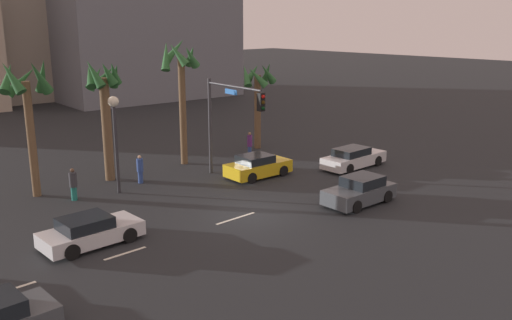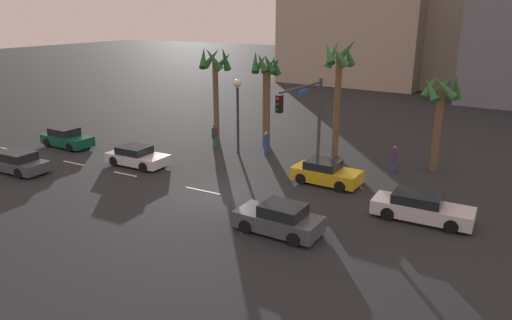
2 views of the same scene
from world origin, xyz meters
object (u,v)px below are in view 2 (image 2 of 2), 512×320
at_px(pedestrian_0, 214,136).
at_px(palm_tree_0, 338,72).
at_px(car_4, 326,173).
at_px(pedestrian_2, 266,142).
at_px(car_5, 15,162).
at_px(car_0, 421,208).
at_px(car_1, 137,156).
at_px(palm_tree_2, 440,101).
at_px(palm_tree_3, 266,80).
at_px(streetlamp, 238,101).
at_px(pedestrian_1, 394,158).
at_px(car_2, 279,219).
at_px(palm_tree_1, 216,71).
at_px(building_3, 356,39).
at_px(car_3, 67,138).
at_px(traffic_signal, 306,112).

bearing_deg(pedestrian_0, palm_tree_0, 14.89).
distance_m(car_4, pedestrian_2, 6.80).
distance_m(car_5, pedestrian_0, 13.18).
height_order(car_0, car_4, car_4).
bearing_deg(car_1, palm_tree_2, 25.36).
bearing_deg(palm_tree_3, pedestrian_0, -146.15).
bearing_deg(streetlamp, pedestrian_1, 6.36).
relative_size(car_4, palm_tree_2, 0.64).
distance_m(car_2, palm_tree_3, 14.99).
height_order(pedestrian_0, palm_tree_1, palm_tree_1).
height_order(car_4, pedestrian_0, pedestrian_0).
height_order(car_1, streetlamp, streetlamp).
xyz_separation_m(car_5, pedestrian_0, (7.89, 10.56, 0.28)).
distance_m(pedestrian_1, palm_tree_3, 10.60).
height_order(palm_tree_0, building_3, building_3).
relative_size(car_1, palm_tree_2, 0.65).
bearing_deg(car_5, car_2, 0.75).
xyz_separation_m(car_3, palm_tree_1, (8.57, 7.19, 4.67)).
bearing_deg(streetlamp, pedestrian_0, 168.75).
xyz_separation_m(car_0, pedestrian_0, (-15.72, 5.83, 0.28)).
bearing_deg(car_3, palm_tree_0, 22.09).
height_order(pedestrian_0, pedestrian_2, pedestrian_0).
bearing_deg(traffic_signal, pedestrian_1, 35.09).
bearing_deg(palm_tree_2, palm_tree_3, 179.98).
xyz_separation_m(car_0, car_2, (-5.35, -4.49, 0.04)).
height_order(car_2, palm_tree_0, palm_tree_0).
distance_m(car_1, building_3, 43.39).
xyz_separation_m(streetlamp, palm_tree_2, (12.65, 2.58, 0.73)).
relative_size(car_2, palm_tree_3, 0.57).
relative_size(car_4, building_3, 0.21).
xyz_separation_m(car_5, building_3, (6.60, 47.64, 5.43)).
distance_m(car_5, pedestrian_1, 23.63).
relative_size(pedestrian_1, palm_tree_2, 0.27).
distance_m(pedestrian_0, building_3, 37.46).
distance_m(car_1, car_4, 12.29).
xyz_separation_m(car_1, pedestrian_2, (6.20, 6.28, 0.26)).
bearing_deg(palm_tree_3, palm_tree_2, -0.02).
xyz_separation_m(car_4, palm_tree_3, (-6.74, 5.37, 4.27)).
height_order(car_1, palm_tree_0, palm_tree_0).
height_order(car_2, car_3, car_3).
xyz_separation_m(streetlamp, pedestrian_1, (10.56, 1.18, -2.84)).
bearing_deg(car_1, pedestrian_2, 45.36).
bearing_deg(palm_tree_0, building_3, 105.63).
relative_size(car_3, palm_tree_0, 0.51).
relative_size(car_4, palm_tree_3, 0.57).
height_order(car_0, pedestrian_1, pedestrian_1).
relative_size(pedestrian_0, palm_tree_2, 0.27).
bearing_deg(palm_tree_2, palm_tree_0, 178.86).
height_order(pedestrian_0, palm_tree_0, palm_tree_0).
bearing_deg(palm_tree_2, pedestrian_2, -170.58).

